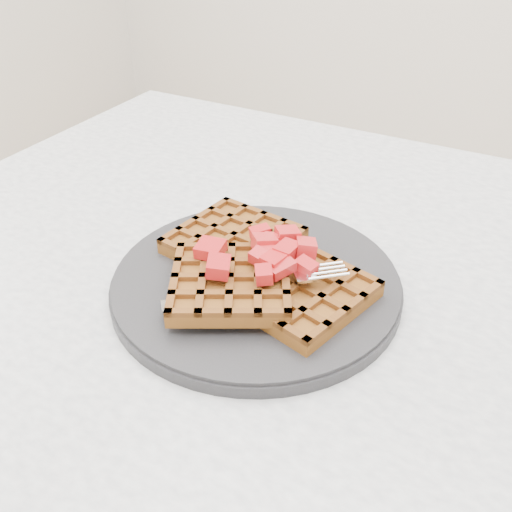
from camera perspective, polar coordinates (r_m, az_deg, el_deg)
name	(u,v)px	position (r m, az deg, el deg)	size (l,w,h in m)	color
table	(387,392)	(0.64, 13.01, -13.12)	(1.20, 0.80, 0.75)	silver
plate	(256,283)	(0.56, 0.00, -2.69)	(0.28, 0.28, 0.02)	black
waffles	(254,269)	(0.55, -0.17, -1.30)	(0.23, 0.21, 0.03)	brown
strawberry_pile	(256,244)	(0.54, 0.00, 1.24)	(0.15, 0.15, 0.02)	#A00F15
fork	(269,297)	(0.52, 1.32, -4.09)	(0.02, 0.18, 0.02)	silver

